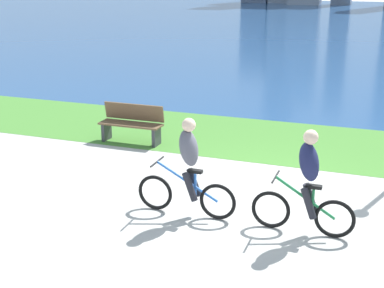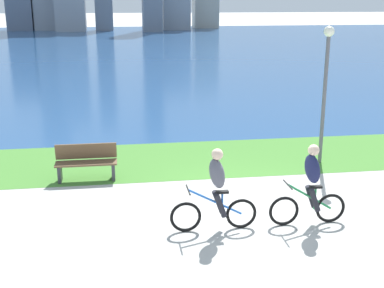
# 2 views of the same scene
# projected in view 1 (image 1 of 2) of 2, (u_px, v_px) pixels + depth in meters

# --- Properties ---
(ground_plane) EXTENTS (300.00, 300.00, 0.00)m
(ground_plane) POSITION_uv_depth(u_px,v_px,m) (259.00, 196.00, 9.51)
(ground_plane) COLOR #B2AFA8
(grass_strip_bayside) EXTENTS (120.00, 3.43, 0.01)m
(grass_strip_bayside) POSITION_uv_depth(u_px,v_px,m) (292.00, 142.00, 12.53)
(grass_strip_bayside) COLOR #478433
(grass_strip_bayside) RESTS_ON ground
(bay_water_surface) EXTENTS (300.00, 67.61, 0.00)m
(bay_water_surface) POSITION_uv_depth(u_px,v_px,m) (366.00, 21.00, 44.29)
(bay_water_surface) COLOR navy
(bay_water_surface) RESTS_ON ground
(cyclist_lead) EXTENTS (1.71, 0.52, 1.65)m
(cyclist_lead) POSITION_uv_depth(u_px,v_px,m) (188.00, 167.00, 8.52)
(cyclist_lead) COLOR black
(cyclist_lead) RESTS_ON ground
(cyclist_trailing) EXTENTS (1.58, 0.52, 1.65)m
(cyclist_trailing) POSITION_uv_depth(u_px,v_px,m) (307.00, 183.00, 7.90)
(cyclist_trailing) COLOR black
(cyclist_trailing) RESTS_ON ground
(bench_near_path) EXTENTS (1.50, 0.47, 0.90)m
(bench_near_path) POSITION_uv_depth(u_px,v_px,m) (132.00, 124.00, 12.41)
(bench_near_path) COLOR brown
(bench_near_path) RESTS_ON ground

